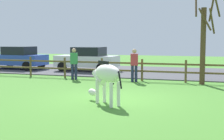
% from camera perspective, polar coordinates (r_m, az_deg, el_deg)
% --- Properties ---
extents(ground_plane, '(60.00, 60.00, 0.00)m').
position_cam_1_polar(ground_plane, '(11.50, 0.30, -5.07)').
color(ground_plane, '#47842D').
extents(parking_asphalt, '(28.00, 7.40, 0.05)m').
position_cam_1_polar(parking_asphalt, '(20.45, 8.47, -0.39)').
color(parking_asphalt, '#47474C').
rests_on(parking_asphalt, ground_plane).
extents(paddock_fence, '(21.85, 0.11, 1.11)m').
position_cam_1_polar(paddock_fence, '(16.22, 5.39, 0.30)').
color(paddock_fence, brown).
rests_on(paddock_fence, ground_plane).
extents(bare_tree, '(1.18, 1.24, 4.24)m').
position_cam_1_polar(bare_tree, '(15.42, 16.13, 5.20)').
color(bare_tree, '#513A23').
rests_on(bare_tree, ground_plane).
extents(zebra, '(1.64, 1.33, 1.41)m').
position_cam_1_polar(zebra, '(10.32, -1.05, -1.09)').
color(zebra, white).
rests_on(zebra, ground_plane).
extents(crow_on_grass, '(0.22, 0.10, 0.20)m').
position_cam_1_polar(crow_on_grass, '(14.06, -0.05, -2.60)').
color(crow_on_grass, black).
rests_on(crow_on_grass, ground_plane).
extents(parked_car_white, '(4.05, 1.97, 1.56)m').
position_cam_1_polar(parked_car_white, '(20.75, -4.43, 2.01)').
color(parked_car_white, white).
rests_on(parked_car_white, parking_asphalt).
extents(parked_car_blue, '(4.08, 2.03, 1.56)m').
position_cam_1_polar(parked_car_blue, '(23.08, -16.46, 2.15)').
color(parked_car_blue, '#2D4CAD').
rests_on(parked_car_blue, parking_asphalt).
extents(visitor_left_of_tree, '(0.40, 0.29, 1.64)m').
position_cam_1_polar(visitor_left_of_tree, '(15.78, 4.00, 1.13)').
color(visitor_left_of_tree, '#232847').
rests_on(visitor_left_of_tree, ground_plane).
extents(visitor_right_of_tree, '(0.40, 0.29, 1.64)m').
position_cam_1_polar(visitor_right_of_tree, '(16.84, -6.81, 1.38)').
color(visitor_right_of_tree, '#232847').
rests_on(visitor_right_of_tree, ground_plane).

